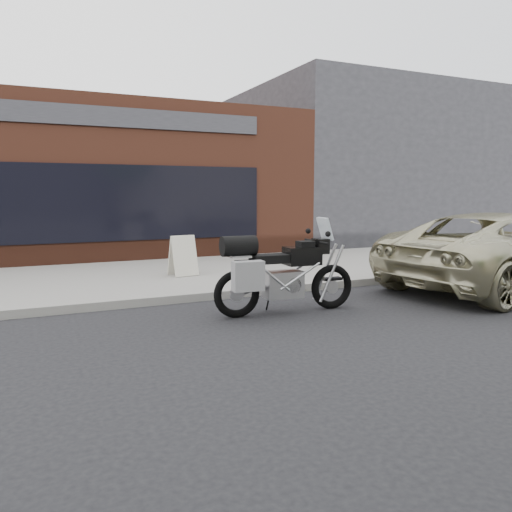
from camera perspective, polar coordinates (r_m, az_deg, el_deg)
name	(u,v)px	position (r m, az deg, el deg)	size (l,w,h in m)	color
ground	(347,368)	(5.86, 10.37, -12.46)	(120.00, 120.00, 0.00)	black
near_sidewalk	(177,272)	(12.08, -9.04, -1.86)	(44.00, 6.00, 0.15)	gray
storefront	(63,185)	(18.52, -21.18, 7.62)	(14.00, 10.07, 4.50)	#51271A
neighbour_building	(352,169)	(22.75, 10.96, 9.70)	(10.00, 10.00, 6.00)	#242428
motorcycle	(278,273)	(8.06, 2.49, -1.96)	(2.48, 0.80, 1.57)	black
minivan	(505,251)	(11.43, 26.53, 0.54)	(2.60, 5.64, 1.57)	#BCB692
sandwich_sign	(183,255)	(11.15, -8.36, 0.08)	(0.61, 0.57, 0.88)	silver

